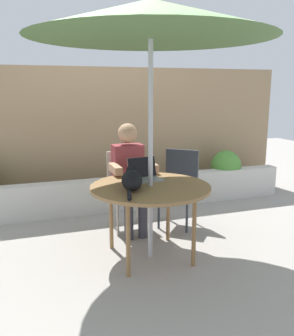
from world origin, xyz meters
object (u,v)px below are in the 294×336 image
Objects in this scene: chair_empty at (179,181)px; laptop at (144,173)px; potted_plant_near_fence at (226,170)px; person_seated at (130,172)px; chair_occupied at (126,183)px; cat at (132,180)px; patio_table at (150,191)px; patio_umbrella at (151,19)px.

laptop reaches higher than chair_empty.
chair_empty is 1.28× the size of potted_plant_near_fence.
person_seated is at bearing -153.09° from potted_plant_near_fence.
chair_occupied is 1.94m from potted_plant_near_fence.
chair_empty reaches higher than potted_plant_near_fence.
chair_empty is 0.82m from laptop.
chair_occupied is at bearing 77.82° from cat.
person_seated is at bearing -176.18° from chair_empty.
patio_table is 1.62× the size of potted_plant_near_fence.
patio_table is at bearing -90.00° from chair_occupied.
person_seated reaches higher than chair_occupied.
person_seated is (-0.00, 0.70, 0.03)m from patio_table.
patio_umbrella reaches higher than chair_empty.
patio_umbrella is 1.66m from person_seated.
laptop is (0.02, 0.26, 0.11)m from patio_table.
person_seated is 0.46m from laptop.
potted_plant_near_fence is (1.76, 1.35, -0.38)m from laptop.
chair_empty is (0.63, -0.12, 0.00)m from chair_occupied.
patio_umbrella reaches higher than laptop.
cat is at bearing -140.15° from potted_plant_near_fence.
laptop is (0.02, -0.61, 0.25)m from chair_occupied.
patio_umbrella is at bearing 0.00° from patio_table.
patio_table is at bearing 12.31° from cat.
patio_table is 3.45× the size of laptop.
potted_plant_near_fence is (1.79, 1.61, -1.80)m from patio_umbrella.
person_seated is at bearing 92.95° from laptop.
cat is (-0.20, -0.04, 0.13)m from patio_table.
cat is at bearing -136.39° from chair_empty.
patio_umbrella is (0.00, 0.00, 1.53)m from patio_table.
chair_occupied and chair_empty have the same top height.
patio_umbrella is at bearing 12.31° from cat.
chair_empty is (0.63, 0.75, -1.67)m from patio_umbrella.
laptop reaches higher than cat.
chair_occupied is 0.66m from laptop.
cat is at bearing -104.65° from person_seated.
potted_plant_near_fence is at bearing 37.54° from laptop.
chair_empty is at bearing 43.61° from cat.
chair_occupied is 0.64m from chair_empty.
patio_table is 2.42m from potted_plant_near_fence.
patio_umbrella is at bearing -130.30° from chair_empty.
chair_occupied reaches higher than potted_plant_near_fence.
person_seated is (-0.00, -0.16, 0.17)m from chair_occupied.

